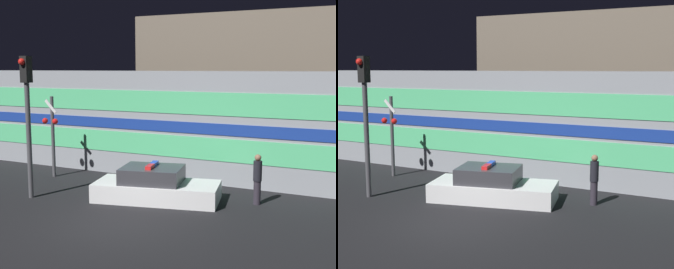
% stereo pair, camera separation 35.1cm
% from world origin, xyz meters
% --- Properties ---
extents(ground_plane, '(120.00, 120.00, 0.00)m').
position_xyz_m(ground_plane, '(0.00, 0.00, 0.00)').
color(ground_plane, black).
extents(train, '(22.12, 2.90, 4.41)m').
position_xyz_m(train, '(-1.43, 6.83, 2.20)').
color(train, '#999EA5').
rests_on(train, ground_plane).
extents(police_car, '(4.57, 2.73, 1.29)m').
position_xyz_m(police_car, '(-0.20, 2.52, 0.47)').
color(police_car, silver).
rests_on(police_car, ground_plane).
extents(pedestrian, '(0.29, 0.29, 1.70)m').
position_xyz_m(pedestrian, '(3.08, 3.58, 0.87)').
color(pedestrian, '#2D2833').
rests_on(pedestrian, ground_plane).
extents(crossing_signal_far, '(0.76, 0.34, 3.38)m').
position_xyz_m(crossing_signal_far, '(-5.70, 3.74, 1.90)').
color(crossing_signal_far, '#4C4C51').
rests_on(crossing_signal_far, ground_plane).
extents(traffic_light_corner, '(0.30, 0.46, 4.94)m').
position_xyz_m(traffic_light_corner, '(-4.29, 0.86, 3.11)').
color(traffic_light_corner, '#4C4C51').
rests_on(traffic_light_corner, ground_plane).
extents(building_left, '(11.25, 4.75, 7.45)m').
position_xyz_m(building_left, '(-1.07, 14.75, 3.72)').
color(building_left, '#726656').
rests_on(building_left, ground_plane).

